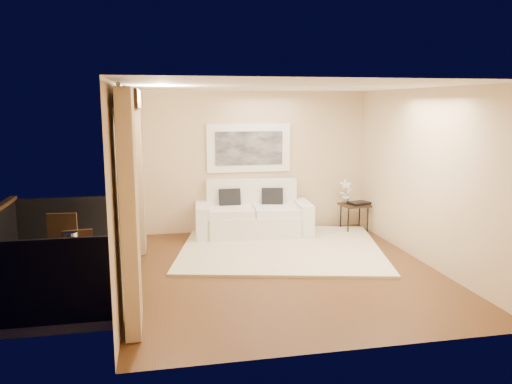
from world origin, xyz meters
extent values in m
plane|color=#563419|center=(0.00, 0.00, 0.00)|extent=(5.00, 5.00, 0.00)
plane|color=white|center=(0.00, 0.00, 2.70)|extent=(5.00, 5.00, 0.00)
plane|color=#CDB189|center=(0.00, 2.50, 1.35)|extent=(4.50, 0.00, 4.50)
plane|color=#CDB189|center=(0.00, -2.50, 1.35)|extent=(4.50, 0.00, 4.50)
plane|color=#CDB189|center=(2.25, 0.00, 1.35)|extent=(0.00, 5.00, 5.00)
plane|color=#CDB189|center=(-2.25, 1.85, 1.35)|extent=(0.00, 2.70, 2.70)
plane|color=#CDB189|center=(-2.25, -1.85, 1.35)|extent=(0.00, 2.70, 2.70)
plane|color=#CDB189|center=(-2.25, 0.00, 2.55)|extent=(0.00, 2.40, 2.40)
cube|color=black|center=(-2.13, 0.00, 2.52)|extent=(0.28, 2.40, 0.22)
cube|color=#605B56|center=(-3.15, 0.00, -0.06)|extent=(1.80, 2.60, 0.12)
cube|color=black|center=(-3.15, 1.27, 0.50)|extent=(1.80, 0.06, 1.00)
cube|color=black|center=(-3.15, -1.27, 0.50)|extent=(1.80, 0.06, 1.00)
cube|color=tan|center=(-2.11, 1.55, 1.32)|extent=(0.16, 0.75, 2.62)
cube|color=tan|center=(-2.11, -1.55, 1.32)|extent=(0.16, 0.75, 2.62)
cylinder|color=#4C473F|center=(-2.11, 0.00, 2.63)|extent=(0.04, 4.80, 0.04)
cube|color=white|center=(-0.06, 2.47, 1.62)|extent=(1.62, 0.05, 0.92)
cube|color=black|center=(-0.06, 2.44, 1.62)|extent=(1.30, 0.02, 0.64)
cube|color=beige|center=(0.23, 1.10, 0.02)|extent=(3.91, 3.59, 0.04)
cube|color=white|center=(-0.06, 2.02, 0.21)|extent=(1.80, 1.05, 0.43)
cube|color=white|center=(-0.04, 2.37, 0.61)|extent=(1.74, 0.36, 0.83)
cube|color=white|center=(-1.01, 2.10, 0.32)|extent=(0.32, 0.93, 0.63)
cube|color=white|center=(0.88, 1.94, 0.32)|extent=(0.32, 0.93, 0.63)
cube|color=white|center=(-0.48, 2.02, 0.50)|extent=(0.88, 0.88, 0.14)
cube|color=white|center=(0.35, 1.96, 0.50)|extent=(0.88, 0.88, 0.14)
cube|color=black|center=(-0.47, 2.26, 0.67)|extent=(0.41, 0.19, 0.42)
cube|color=black|center=(0.34, 2.19, 0.67)|extent=(0.44, 0.27, 0.42)
cube|color=black|center=(1.93, 2.00, 0.52)|extent=(0.54, 0.54, 0.04)
cylinder|color=black|center=(1.73, 1.80, 0.25)|extent=(0.03, 0.03, 0.50)
cylinder|color=black|center=(2.13, 1.80, 0.25)|extent=(0.03, 0.03, 0.50)
cylinder|color=black|center=(1.73, 2.20, 0.25)|extent=(0.03, 0.03, 0.50)
cylinder|color=black|center=(2.13, 2.20, 0.25)|extent=(0.03, 0.03, 0.50)
cube|color=black|center=(2.01, 1.97, 0.56)|extent=(0.44, 0.37, 0.05)
imported|color=white|center=(1.80, 2.15, 0.77)|extent=(0.25, 0.18, 0.46)
cube|color=black|center=(-2.75, -0.56, 0.64)|extent=(0.66, 0.66, 0.04)
cylinder|color=black|center=(-2.98, -0.79, 0.31)|extent=(0.04, 0.04, 0.62)
cylinder|color=black|center=(-2.52, -0.79, 0.31)|extent=(0.04, 0.04, 0.62)
cylinder|color=black|center=(-2.98, -0.33, 0.31)|extent=(0.04, 0.04, 0.62)
cylinder|color=black|center=(-2.52, -0.33, 0.31)|extent=(0.04, 0.04, 0.62)
cube|color=black|center=(-3.13, 0.52, 0.44)|extent=(0.43, 0.43, 0.05)
cube|color=black|center=(-3.15, 0.33, 0.68)|extent=(0.41, 0.08, 0.53)
cylinder|color=black|center=(-2.96, 0.67, 0.21)|extent=(0.03, 0.03, 0.42)
cylinder|color=black|center=(-3.29, 0.69, 0.21)|extent=(0.03, 0.03, 0.42)
cylinder|color=black|center=(-2.98, 0.34, 0.21)|extent=(0.03, 0.03, 0.42)
cylinder|color=black|center=(-3.31, 0.37, 0.21)|extent=(0.03, 0.03, 0.42)
cube|color=black|center=(-2.82, -0.55, 0.40)|extent=(0.41, 0.41, 0.04)
cube|color=black|center=(-2.84, -0.39, 0.62)|extent=(0.38, 0.08, 0.49)
cylinder|color=black|center=(-2.95, -0.72, 0.19)|extent=(0.03, 0.03, 0.38)
cylinder|color=black|center=(-2.65, -0.69, 0.19)|extent=(0.03, 0.03, 0.38)
cylinder|color=black|center=(-2.99, -0.42, 0.19)|extent=(0.03, 0.03, 0.38)
cylinder|color=black|center=(-2.69, -0.39, 0.19)|extent=(0.03, 0.03, 0.38)
cylinder|color=silver|center=(-2.91, -0.48, 0.77)|extent=(0.18, 0.18, 0.20)
cylinder|color=red|center=(-2.71, -0.46, 0.70)|extent=(0.06, 0.06, 0.07)
cylinder|color=white|center=(-2.76, -0.76, 0.76)|extent=(0.04, 0.04, 0.18)
cylinder|color=white|center=(-2.65, -0.63, 0.73)|extent=(0.06, 0.06, 0.12)
cylinder|color=silver|center=(-2.63, -0.57, 0.73)|extent=(0.06, 0.06, 0.12)
camera|label=1|loc=(-1.81, -6.91, 2.47)|focal=35.00mm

